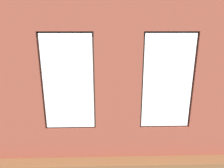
# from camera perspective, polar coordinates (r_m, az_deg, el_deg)

# --- Properties ---
(ground_plane) EXTENTS (6.89, 5.94, 0.10)m
(ground_plane) POSITION_cam_1_polar(r_m,az_deg,el_deg) (6.90, 0.41, -7.18)
(ground_plane) COLOR brown
(brick_wall_with_windows) EXTENTS (6.29, 0.30, 3.45)m
(brick_wall_with_windows) POSITION_cam_1_polar(r_m,az_deg,el_deg) (3.87, 1.76, 1.83)
(brick_wall_with_windows) COLOR brown
(brick_wall_with_windows) RESTS_ON ground_plane
(white_wall_right) EXTENTS (0.10, 4.94, 3.45)m
(white_wall_right) POSITION_cam_1_polar(r_m,az_deg,el_deg) (6.84, -26.58, 6.43)
(white_wall_right) COLOR silver
(white_wall_right) RESTS_ON ground_plane
(couch_by_window) EXTENTS (2.09, 0.87, 0.80)m
(couch_by_window) POSITION_cam_1_polar(r_m,az_deg,el_deg) (4.98, -1.80, -12.03)
(couch_by_window) COLOR black
(couch_by_window) RESTS_ON ground_plane
(couch_left) EXTENTS (1.02, 2.08, 0.80)m
(couch_left) POSITION_cam_1_polar(r_m,az_deg,el_deg) (7.38, 19.77, -3.45)
(couch_left) COLOR black
(couch_left) RESTS_ON ground_plane
(coffee_table) EXTENTS (1.40, 0.80, 0.44)m
(coffee_table) POSITION_cam_1_polar(r_m,az_deg,el_deg) (7.17, -1.30, -2.57)
(coffee_table) COLOR tan
(coffee_table) RESTS_ON ground_plane
(cup_ceramic) EXTENTS (0.08, 0.08, 0.10)m
(cup_ceramic) POSITION_cam_1_polar(r_m,az_deg,el_deg) (7.03, -4.73, -2.13)
(cup_ceramic) COLOR silver
(cup_ceramic) RESTS_ON coffee_table
(candle_jar) EXTENTS (0.08, 0.08, 0.11)m
(candle_jar) POSITION_cam_1_polar(r_m,az_deg,el_deg) (7.13, -1.30, -1.76)
(candle_jar) COLOR #B7333D
(candle_jar) RESTS_ON coffee_table
(remote_silver) EXTENTS (0.17, 0.14, 0.02)m
(remote_silver) POSITION_cam_1_polar(r_m,az_deg,el_deg) (7.03, -0.44, -2.39)
(remote_silver) COLOR #B2B2B7
(remote_silver) RESTS_ON coffee_table
(remote_black) EXTENTS (0.06, 0.17, 0.02)m
(remote_black) POSITION_cam_1_polar(r_m,az_deg,el_deg) (7.24, -2.69, -1.85)
(remote_black) COLOR black
(remote_black) RESTS_ON coffee_table
(remote_gray) EXTENTS (0.15, 0.16, 0.02)m
(remote_gray) POSITION_cam_1_polar(r_m,az_deg,el_deg) (7.29, 1.73, -1.72)
(remote_gray) COLOR #59595B
(remote_gray) RESTS_ON coffee_table
(media_console) EXTENTS (1.20, 0.42, 0.47)m
(media_console) POSITION_cam_1_polar(r_m,az_deg,el_deg) (7.70, -21.06, -3.50)
(media_console) COLOR black
(media_console) RESTS_ON ground_plane
(tv_flatscreen) EXTENTS (1.01, 0.20, 0.68)m
(tv_flatscreen) POSITION_cam_1_polar(r_m,az_deg,el_deg) (7.54, -21.49, 0.65)
(tv_flatscreen) COLOR black
(tv_flatscreen) RESTS_ON media_console
(papasan_chair) EXTENTS (1.17, 1.17, 0.72)m
(papasan_chair) POSITION_cam_1_polar(r_m,az_deg,el_deg) (8.21, -2.85, 0.37)
(papasan_chair) COLOR olive
(papasan_chair) RESTS_ON ground_plane
(potted_plant_near_tv) EXTENTS (0.83, 0.84, 1.10)m
(potted_plant_near_tv) POSITION_cam_1_polar(r_m,az_deg,el_deg) (6.46, -19.71, -3.54)
(potted_plant_near_tv) COLOR #47423D
(potted_plant_near_tv) RESTS_ON ground_plane
(potted_plant_corner_near_left) EXTENTS (0.57, 0.57, 1.02)m
(potted_plant_corner_near_left) POSITION_cam_1_polar(r_m,az_deg,el_deg) (9.00, 16.75, 2.39)
(potted_plant_corner_near_left) COLOR brown
(potted_plant_corner_near_left) RESTS_ON ground_plane
(potted_plant_foreground_right) EXTENTS (0.65, 0.65, 0.88)m
(potted_plant_foreground_right) POSITION_cam_1_polar(r_m,az_deg,el_deg) (8.81, -16.48, 1.64)
(potted_plant_foreground_right) COLOR #9E5638
(potted_plant_foreground_right) RESTS_ON ground_plane
(potted_plant_beside_window_right) EXTENTS (0.93, 1.05, 1.37)m
(potted_plant_beside_window_right) POSITION_cam_1_polar(r_m,az_deg,el_deg) (5.22, -27.67, -6.87)
(potted_plant_beside_window_right) COLOR gray
(potted_plant_beside_window_right) RESTS_ON ground_plane
(potted_plant_by_left_couch) EXTENTS (0.39, 0.39, 0.51)m
(potted_plant_by_left_couch) POSITION_cam_1_polar(r_m,az_deg,el_deg) (8.57, 13.85, -0.12)
(potted_plant_by_left_couch) COLOR #47423D
(potted_plant_by_left_couch) RESTS_ON ground_plane
(potted_plant_between_couches) EXTENTS (1.19, 1.10, 1.34)m
(potted_plant_between_couches) POSITION_cam_1_polar(r_m,az_deg,el_deg) (5.16, 15.19, -8.96)
(potted_plant_between_couches) COLOR #9E5638
(potted_plant_between_couches) RESTS_ON ground_plane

